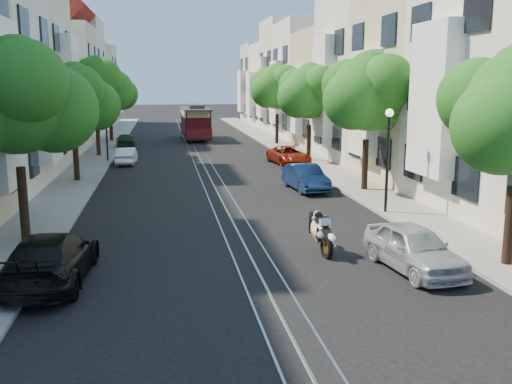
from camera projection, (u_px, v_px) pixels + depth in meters
name	position (u px, v px, depth m)	size (l,w,h in m)	color
ground	(196.00, 150.00, 45.50)	(200.00, 200.00, 0.00)	black
sidewalk_east	(285.00, 148.00, 46.64)	(2.50, 80.00, 0.12)	gray
sidewalk_west	(102.00, 151.00, 44.34)	(2.50, 80.00, 0.12)	gray
rail_left	(189.00, 150.00, 45.41)	(0.06, 80.00, 0.02)	gray
rail_slot	(196.00, 150.00, 45.50)	(0.06, 80.00, 0.02)	gray
rail_right	(203.00, 150.00, 45.58)	(0.06, 80.00, 0.02)	gray
lane_line	(196.00, 150.00, 45.50)	(0.08, 80.00, 0.01)	tan
townhouses_east	(341.00, 84.00, 46.32)	(7.75, 72.00, 12.00)	beige
townhouses_west	(35.00, 86.00, 42.58)	(7.75, 72.00, 11.76)	silver
tree_e_b	(369.00, 94.00, 27.32)	(4.93, 4.08, 6.68)	black
tree_e_c	(311.00, 93.00, 38.01)	(4.84, 3.99, 6.52)	black
tree_e_d	(278.00, 88.00, 48.62)	(5.01, 4.16, 6.85)	black
tree_w_a	(17.00, 100.00, 18.25)	(4.93, 4.08, 6.68)	black
tree_w_b	(74.00, 100.00, 29.95)	(4.72, 3.87, 6.27)	black
tree_w_c	(96.00, 86.00, 40.48)	(5.13, 4.28, 7.09)	black
tree_w_d	(110.00, 91.00, 51.23)	(4.84, 3.99, 6.52)	black
lamp_east	(388.00, 145.00, 22.70)	(0.32, 0.32, 4.16)	black
lamp_west	(106.00, 120.00, 38.15)	(0.32, 0.32, 4.16)	black
sportbike_rider	(320.00, 230.00, 17.86)	(0.57, 2.02, 1.39)	black
cable_car	(195.00, 121.00, 53.66)	(2.68, 7.90, 3.01)	black
parked_car_e_near	(414.00, 248.00, 16.19)	(1.56, 3.88, 1.32)	#A0A4AC
parked_car_e_mid	(305.00, 177.00, 28.40)	(1.36, 3.90, 1.28)	#0D1E43
parked_car_e_far	(289.00, 155.00, 37.49)	(1.97, 4.26, 1.18)	maroon
parked_car_w_near	(51.00, 258.00, 15.16)	(1.93, 4.75, 1.38)	black
parked_car_w_mid	(127.00, 156.00, 37.51)	(1.18, 3.39, 1.12)	white
parked_car_w_far	(126.00, 141.00, 46.68)	(1.47, 3.66, 1.25)	black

